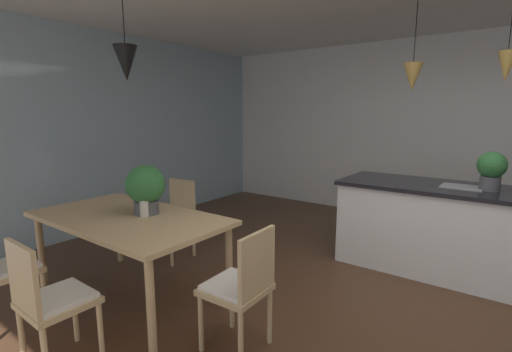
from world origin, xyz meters
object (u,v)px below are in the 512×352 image
chair_near_left (0,267)px  potted_plant_on_table (146,187)px  vase_on_dining_table (144,205)px  chair_far_left (174,216)px  chair_near_right (49,299)px  chair_kitchen_end (241,285)px  potted_plant_on_island (492,169)px  dining_table (129,223)px  kitchen_island (442,228)px

chair_near_left → potted_plant_on_table: (0.47, 0.99, 0.51)m
chair_near_left → vase_on_dining_table: (0.53, 0.93, 0.37)m
chair_far_left → chair_near_right: size_ratio=1.00×
chair_kitchen_end → vase_on_dining_table: bearing=176.1°
chair_far_left → potted_plant_on_island: bearing=25.3°
dining_table → kitchen_island: (2.10, 2.20, -0.21)m
potted_plant_on_table → vase_on_dining_table: size_ratio=2.11×
chair_near_right → potted_plant_on_island: size_ratio=2.38×
potted_plant_on_island → chair_kitchen_end: bearing=-119.1°
chair_near_left → chair_far_left: 1.70m
chair_far_left → vase_on_dining_table: (0.53, -0.77, 0.37)m
kitchen_island → potted_plant_on_table: potted_plant_on_table is taller
chair_kitchen_end → chair_near_right: (-0.85, -0.85, 0.00)m
chair_kitchen_end → potted_plant_on_table: (-1.17, 0.14, 0.51)m
chair_near_right → potted_plant_on_table: size_ratio=2.01×
kitchen_island → potted_plant_on_table: size_ratio=4.66×
chair_near_left → kitchen_island: bearing=50.7°
potted_plant_on_island → vase_on_dining_table: potted_plant_on_island is taller
dining_table → chair_near_right: (0.39, -0.85, -0.20)m
chair_far_left → kitchen_island: bearing=28.5°
vase_on_dining_table → dining_table: bearing=-149.0°
chair_far_left → chair_near_right: 1.87m
dining_table → chair_near_left: chair_near_left is taller
kitchen_island → potted_plant_on_island: potted_plant_on_island is taller
chair_near_left → chair_far_left: bearing=90.0°
kitchen_island → potted_plant_on_island: size_ratio=5.52×
dining_table → chair_kitchen_end: size_ratio=2.01×
dining_table → chair_far_left: size_ratio=2.01×
chair_far_left → chair_near_right: (0.79, -1.70, 0.00)m
dining_table → chair_kitchen_end: chair_kitchen_end is taller
chair_near_left → chair_near_right: (0.79, -0.00, 0.00)m
chair_near_left → potted_plant_on_island: size_ratio=2.38×
vase_on_dining_table → chair_far_left: bearing=124.2°
chair_near_left → potted_plant_on_table: bearing=64.3°
potted_plant_on_island → chair_near_right: bearing=-124.2°
kitchen_island → potted_plant_on_table: 2.94m
chair_near_left → chair_far_left: (0.00, 1.70, 0.00)m
vase_on_dining_table → kitchen_island: bearing=47.1°
potted_plant_on_island → potted_plant_on_table: potted_plant_on_island is taller
kitchen_island → vase_on_dining_table: size_ratio=9.82×
chair_far_left → vase_on_dining_table: bearing=-55.8°
potted_plant_on_island → potted_plant_on_table: bearing=-139.2°
chair_near_left → chair_near_right: size_ratio=1.00×
vase_on_dining_table → chair_kitchen_end: bearing=-3.9°
chair_near_right → vase_on_dining_table: vase_on_dining_table is taller
vase_on_dining_table → chair_near_left: bearing=-119.6°
chair_kitchen_end → vase_on_dining_table: vase_on_dining_table is taller
chair_kitchen_end → kitchen_island: (0.86, 2.20, -0.01)m
chair_near_right → kitchen_island: (1.71, 3.05, -0.01)m
potted_plant_on_table → chair_near_right: bearing=-72.4°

